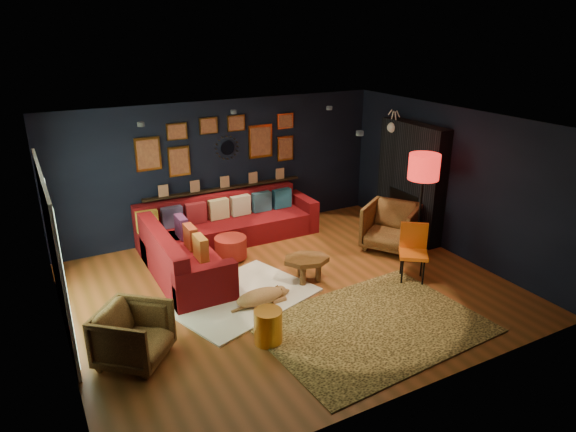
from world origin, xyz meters
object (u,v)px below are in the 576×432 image
pouf (231,247)px  armchair_right (391,225)px  sectional (212,238)px  floor_lamp (424,171)px  coffee_table (306,262)px  dog (260,294)px  orange_chair (413,247)px  gold_stool (268,326)px  armchair_left (133,333)px

pouf → armchair_right: size_ratio=0.61×
sectional → floor_lamp: (3.11, -1.86, 1.29)m
coffee_table → dog: coffee_table is taller
armchair_right → orange_chair: (-0.45, -1.11, 0.08)m
gold_stool → coffee_table: bearing=43.9°
orange_chair → floor_lamp: 1.32m
coffee_table → armchair_right: (2.01, 0.38, 0.13)m
sectional → orange_chair: (2.54, -2.39, 0.22)m
floor_lamp → armchair_right: bearing=102.1°
armchair_left → floor_lamp: floor_lamp is taller
coffee_table → orange_chair: (1.57, -0.72, 0.21)m
sectional → armchair_left: 3.16m
gold_stool → dog: (0.31, 0.91, -0.06)m
coffee_table → floor_lamp: (2.14, -0.19, 1.27)m
sectional → gold_stool: 2.93m
coffee_table → armchair_right: size_ratio=0.95×
pouf → armchair_right: armchair_right is taller
sectional → armchair_left: (-1.94, -2.49, 0.08)m
coffee_table → dog: size_ratio=0.88×
armchair_left → dog: armchair_left is taller
armchair_left → gold_stool: bearing=-64.1°
coffee_table → dog: 1.06m
floor_lamp → sectional: bearing=149.2°
sectional → gold_stool: size_ratio=7.31×
gold_stool → orange_chair: 2.93m
armchair_right → sectional: bearing=-147.0°
coffee_table → orange_chair: orange_chair is taller
coffee_table → armchair_left: bearing=-164.2°
armchair_left → armchair_right: bearing=-35.7°
armchair_left → armchair_right: size_ratio=0.85×
armchair_right → dog: armchair_right is taller
orange_chair → dog: 2.61m
coffee_table → floor_lamp: bearing=-5.1°
coffee_table → armchair_left: 3.03m
armchair_right → pouf: bearing=-143.2°
sectional → dog: bearing=-90.3°
armchair_right → gold_stool: 3.70m
armchair_right → orange_chair: bearing=-55.7°
armchair_left → armchair_right: armchair_right is taller
pouf → dog: (-0.24, -1.70, -0.04)m
sectional → armchair_right: 3.26m
sectional → armchair_left: size_ratio=4.28×
armchair_right → dog: bearing=-110.2°
gold_stool → armchair_right: bearing=26.2°
sectional → armchair_right: (2.99, -1.28, 0.14)m
gold_stool → sectional: bearing=83.8°
dog → orange_chair: bearing=-10.5°
pouf → armchair_right: (2.77, -0.98, 0.25)m
coffee_table → pouf: bearing=119.0°
armchair_left → gold_stool: size_ratio=1.71×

